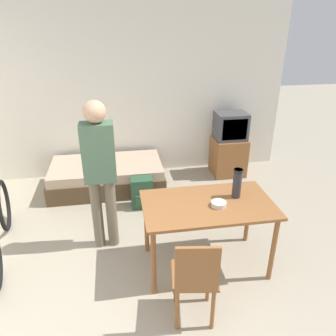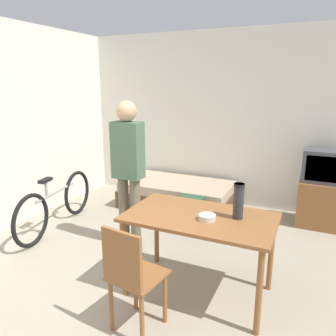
{
  "view_description": "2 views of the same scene",
  "coord_description": "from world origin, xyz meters",
  "px_view_note": "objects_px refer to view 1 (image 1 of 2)",
  "views": [
    {
      "loc": [
        -0.16,
        -1.66,
        2.48
      ],
      "look_at": [
        0.41,
        1.74,
        0.85
      ],
      "focal_mm": 35.0,
      "sensor_mm": 36.0,
      "label": 1
    },
    {
      "loc": [
        1.57,
        -1.54,
        1.9
      ],
      "look_at": [
        -0.07,
        2.01,
        0.89
      ],
      "focal_mm": 35.0,
      "sensor_mm": 36.0,
      "label": 2
    }
  ],
  "objects_px": {
    "tv": "(229,146)",
    "mate_bowl": "(219,204)",
    "daybed": "(107,176)",
    "backpack": "(142,193)",
    "wooden_chair": "(195,278)",
    "person_standing": "(100,167)",
    "dining_table": "(208,211)",
    "thermos_flask": "(237,182)"
  },
  "relations": [
    {
      "from": "tv",
      "to": "mate_bowl",
      "type": "height_order",
      "value": "tv"
    },
    {
      "from": "tv",
      "to": "mate_bowl",
      "type": "distance_m",
      "value": 2.38
    },
    {
      "from": "daybed",
      "to": "backpack",
      "type": "bearing_deg",
      "value": -53.07
    },
    {
      "from": "daybed",
      "to": "backpack",
      "type": "distance_m",
      "value": 0.8
    },
    {
      "from": "backpack",
      "to": "mate_bowl",
      "type": "bearing_deg",
      "value": -64.45
    },
    {
      "from": "wooden_chair",
      "to": "backpack",
      "type": "bearing_deg",
      "value": 97.61
    },
    {
      "from": "tv",
      "to": "person_standing",
      "type": "bearing_deg",
      "value": -141.61
    },
    {
      "from": "mate_bowl",
      "to": "dining_table",
      "type": "bearing_deg",
      "value": 143.35
    },
    {
      "from": "daybed",
      "to": "tv",
      "type": "distance_m",
      "value": 2.04
    },
    {
      "from": "wooden_chair",
      "to": "person_standing",
      "type": "xyz_separation_m",
      "value": [
        -0.76,
        1.23,
        0.51
      ]
    },
    {
      "from": "thermos_flask",
      "to": "mate_bowl",
      "type": "relative_size",
      "value": 2.1
    },
    {
      "from": "wooden_chair",
      "to": "thermos_flask",
      "type": "height_order",
      "value": "thermos_flask"
    },
    {
      "from": "person_standing",
      "to": "daybed",
      "type": "bearing_deg",
      "value": 89.56
    },
    {
      "from": "daybed",
      "to": "wooden_chair",
      "type": "xyz_separation_m",
      "value": [
        0.75,
        -2.64,
        0.3
      ]
    },
    {
      "from": "wooden_chair",
      "to": "thermos_flask",
      "type": "xyz_separation_m",
      "value": [
        0.61,
        0.78,
        0.43
      ]
    },
    {
      "from": "wooden_chair",
      "to": "mate_bowl",
      "type": "xyz_separation_m",
      "value": [
        0.38,
        0.64,
        0.28
      ]
    },
    {
      "from": "daybed",
      "to": "person_standing",
      "type": "relative_size",
      "value": 1.0
    },
    {
      "from": "dining_table",
      "to": "person_standing",
      "type": "relative_size",
      "value": 0.76
    },
    {
      "from": "person_standing",
      "to": "thermos_flask",
      "type": "xyz_separation_m",
      "value": [
        1.37,
        -0.44,
        -0.07
      ]
    },
    {
      "from": "tv",
      "to": "person_standing",
      "type": "distance_m",
      "value": 2.63
    },
    {
      "from": "mate_bowl",
      "to": "backpack",
      "type": "xyz_separation_m",
      "value": [
        -0.65,
        1.36,
        -0.58
      ]
    },
    {
      "from": "tv",
      "to": "mate_bowl",
      "type": "xyz_separation_m",
      "value": [
        -0.89,
        -2.19,
        0.3
      ]
    },
    {
      "from": "wooden_chair",
      "to": "tv",
      "type": "bearing_deg",
      "value": 65.88
    },
    {
      "from": "dining_table",
      "to": "thermos_flask",
      "type": "height_order",
      "value": "thermos_flask"
    },
    {
      "from": "dining_table",
      "to": "mate_bowl",
      "type": "height_order",
      "value": "mate_bowl"
    },
    {
      "from": "tv",
      "to": "daybed",
      "type": "bearing_deg",
      "value": -174.46
    },
    {
      "from": "daybed",
      "to": "mate_bowl",
      "type": "bearing_deg",
      "value": -60.51
    },
    {
      "from": "tv",
      "to": "wooden_chair",
      "type": "xyz_separation_m",
      "value": [
        -1.27,
        -2.83,
        0.01
      ]
    },
    {
      "from": "dining_table",
      "to": "backpack",
      "type": "distance_m",
      "value": 1.48
    },
    {
      "from": "tv",
      "to": "person_standing",
      "type": "xyz_separation_m",
      "value": [
        -2.03,
        -1.6,
        0.52
      ]
    },
    {
      "from": "tv",
      "to": "thermos_flask",
      "type": "xyz_separation_m",
      "value": [
        -0.66,
        -2.05,
        0.44
      ]
    },
    {
      "from": "daybed",
      "to": "dining_table",
      "type": "height_order",
      "value": "dining_table"
    },
    {
      "from": "daybed",
      "to": "wooden_chair",
      "type": "bearing_deg",
      "value": -74.18
    },
    {
      "from": "dining_table",
      "to": "wooden_chair",
      "type": "distance_m",
      "value": 0.78
    },
    {
      "from": "dining_table",
      "to": "thermos_flask",
      "type": "bearing_deg",
      "value": 13.91
    },
    {
      "from": "mate_bowl",
      "to": "tv",
      "type": "bearing_deg",
      "value": 67.99
    },
    {
      "from": "dining_table",
      "to": "wooden_chair",
      "type": "relative_size",
      "value": 1.46
    },
    {
      "from": "thermos_flask",
      "to": "tv",
      "type": "bearing_deg",
      "value": 72.23
    },
    {
      "from": "tv",
      "to": "wooden_chair",
      "type": "bearing_deg",
      "value": -114.12
    },
    {
      "from": "dining_table",
      "to": "mate_bowl",
      "type": "bearing_deg",
      "value": -36.65
    },
    {
      "from": "backpack",
      "to": "daybed",
      "type": "bearing_deg",
      "value": 126.93
    },
    {
      "from": "mate_bowl",
      "to": "thermos_flask",
      "type": "bearing_deg",
      "value": 32.05
    }
  ]
}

